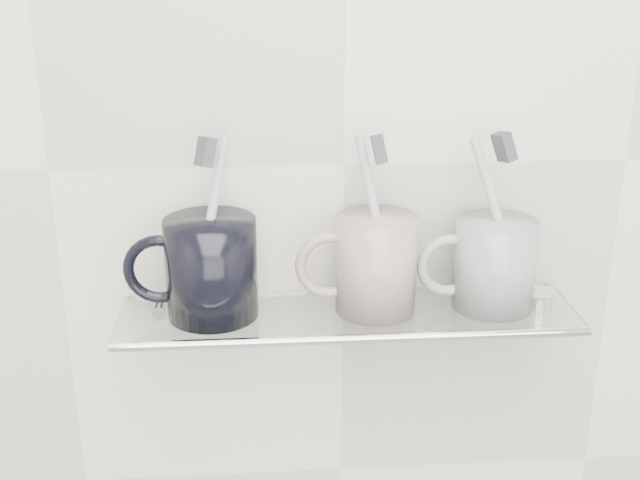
{
  "coord_description": "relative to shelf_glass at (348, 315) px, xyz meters",
  "views": [
    {
      "loc": [
        -0.09,
        0.25,
        1.48
      ],
      "look_at": [
        -0.03,
        1.04,
        1.19
      ],
      "focal_mm": 45.0,
      "sensor_mm": 36.0,
      "label": 1
    }
  ],
  "objects": [
    {
      "name": "toothbrush_center",
      "position": [
        0.03,
        0.0,
        0.1
      ],
      "size": [
        0.05,
        0.05,
        0.19
      ],
      "primitive_type": "cylinder",
      "rotation": [
        -0.23,
        -0.21,
        -0.04
      ],
      "color": "#AEB2BA",
      "rests_on": "mug_center"
    },
    {
      "name": "shelf_glass",
      "position": [
        0.0,
        0.0,
        0.0
      ],
      "size": [
        0.5,
        0.12,
        0.01
      ],
      "primitive_type": "cube",
      "color": "silver",
      "rests_on": "wall_back"
    },
    {
      "name": "chrome_cap",
      "position": [
        0.21,
        0.0,
        0.01
      ],
      "size": [
        0.04,
        0.04,
        0.02
      ],
      "primitive_type": "cylinder",
      "color": "silver",
      "rests_on": "shelf_glass"
    },
    {
      "name": "bristles_center",
      "position": [
        0.03,
        0.0,
        0.19
      ],
      "size": [
        0.02,
        0.03,
        0.04
      ],
      "primitive_type": "cube",
      "rotation": [
        -0.23,
        -0.21,
        -0.04
      ],
      "color": "#393B40",
      "rests_on": "toothbrush_center"
    },
    {
      "name": "mug_left_handle",
      "position": [
        -0.2,
        0.0,
        0.06
      ],
      "size": [
        0.08,
        0.01,
        0.08
      ],
      "primitive_type": "torus",
      "rotation": [
        1.57,
        0.0,
        0.0
      ],
      "color": "black",
      "rests_on": "mug_left"
    },
    {
      "name": "toothbrush_right",
      "position": [
        0.16,
        0.0,
        0.1
      ],
      "size": [
        0.07,
        0.02,
        0.18
      ],
      "primitive_type": "cylinder",
      "rotation": [
        -0.15,
        -0.31,
        0.34
      ],
      "color": "#BAB89C",
      "rests_on": "mug_right"
    },
    {
      "name": "mug_right_handle",
      "position": [
        0.11,
        0.0,
        0.05
      ],
      "size": [
        0.07,
        0.01,
        0.07
      ],
      "primitive_type": "torus",
      "rotation": [
        1.57,
        0.0,
        0.0
      ],
      "color": "white",
      "rests_on": "mug_right"
    },
    {
      "name": "mug_center",
      "position": [
        0.03,
        0.0,
        0.06
      ],
      "size": [
        0.11,
        0.11,
        0.11
      ],
      "primitive_type": "cylinder",
      "rotation": [
        0.0,
        0.0,
        0.26
      ],
      "color": "silver",
      "rests_on": "shelf_glass"
    },
    {
      "name": "bracket_right",
      "position": [
        0.21,
        0.05,
        -0.01
      ],
      "size": [
        0.02,
        0.03,
        0.02
      ],
      "primitive_type": "cylinder",
      "rotation": [
        1.57,
        0.0,
        0.0
      ],
      "color": "silver",
      "rests_on": "wall_back"
    },
    {
      "name": "toothbrush_left",
      "position": [
        -0.15,
        0.0,
        0.1
      ],
      "size": [
        0.05,
        0.06,
        0.18
      ],
      "primitive_type": "cylinder",
      "rotation": [
        -0.14,
        0.3,
        0.47
      ],
      "color": "#B5B2CF",
      "rests_on": "mug_left"
    },
    {
      "name": "mug_left",
      "position": [
        -0.15,
        0.0,
        0.06
      ],
      "size": [
        0.11,
        0.11,
        0.11
      ],
      "primitive_type": "cylinder",
      "rotation": [
        0.0,
        0.0,
        0.1
      ],
      "color": "black",
      "rests_on": "shelf_glass"
    },
    {
      "name": "wall_back",
      "position": [
        0.0,
        0.06,
        0.15
      ],
      "size": [
        2.5,
        0.0,
        2.5
      ],
      "primitive_type": "plane",
      "rotation": [
        1.57,
        0.0,
        0.0
      ],
      "color": "silver",
      "rests_on": "ground"
    },
    {
      "name": "mug_center_handle",
      "position": [
        -0.02,
        0.0,
        0.06
      ],
      "size": [
        0.08,
        0.01,
        0.08
      ],
      "primitive_type": "torus",
      "rotation": [
        1.57,
        0.0,
        0.0
      ],
      "color": "silver",
      "rests_on": "mug_center"
    },
    {
      "name": "bristles_left",
      "position": [
        -0.15,
        0.0,
        0.19
      ],
      "size": [
        0.03,
        0.03,
        0.03
      ],
      "primitive_type": "cube",
      "rotation": [
        -0.14,
        0.3,
        0.47
      ],
      "color": "#393B40",
      "rests_on": "toothbrush_left"
    },
    {
      "name": "shelf_rail",
      "position": [
        0.0,
        -0.06,
        0.0
      ],
      "size": [
        0.5,
        0.01,
        0.01
      ],
      "primitive_type": "cylinder",
      "rotation": [
        0.0,
        1.57,
        0.0
      ],
      "color": "silver",
      "rests_on": "shelf_glass"
    },
    {
      "name": "bracket_left",
      "position": [
        -0.21,
        0.05,
        -0.01
      ],
      "size": [
        0.02,
        0.03,
        0.02
      ],
      "primitive_type": "cylinder",
      "rotation": [
        1.57,
        0.0,
        0.0
      ],
      "color": "silver",
      "rests_on": "wall_back"
    },
    {
      "name": "mug_right",
      "position": [
        0.16,
        0.0,
        0.05
      ],
      "size": [
        0.09,
        0.09,
        0.1
      ],
      "primitive_type": "cylinder",
      "rotation": [
        0.0,
        0.0,
        -0.0
      ],
      "color": "white",
      "rests_on": "shelf_glass"
    },
    {
      "name": "bristles_right",
      "position": [
        0.16,
        0.0,
        0.19
      ],
      "size": [
        0.03,
        0.03,
        0.04
      ],
      "primitive_type": "cube",
      "rotation": [
        -0.15,
        -0.31,
        0.34
      ],
      "color": "#393B40",
      "rests_on": "toothbrush_right"
    }
  ]
}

